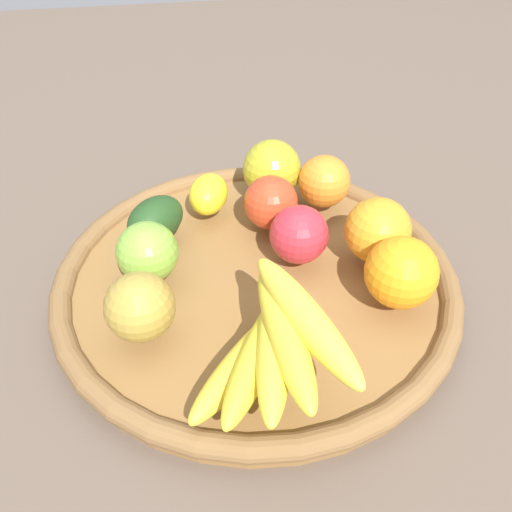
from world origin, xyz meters
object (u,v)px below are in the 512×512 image
object	(u,v)px
orange_0	(377,229)
apple_0	(272,169)
orange_2	(401,272)
apple_2	(140,307)
avocado	(155,220)
apple_1	(147,252)
banana_bunch	(275,341)
lemon_0	(209,194)
orange_1	(324,181)
apple_3	(271,202)
apple_4	(299,234)

from	to	relation	value
orange_0	apple_0	bearing A→B (deg)	122.74
orange_2	apple_2	size ratio (longest dim) A/B	1.09
apple_2	avocado	world-z (taller)	apple_2
apple_1	avocado	xyz separation A→B (m)	(0.01, 0.07, -0.01)
orange_0	avocado	size ratio (longest dim) A/B	0.97
apple_1	apple_0	world-z (taller)	apple_0
apple_1	orange_2	size ratio (longest dim) A/B	0.89
apple_2	banana_bunch	bearing A→B (deg)	-31.30
lemon_0	banana_bunch	xyz separation A→B (m)	(0.03, -0.28, 0.02)
banana_bunch	orange_2	bearing A→B (deg)	26.78
apple_1	orange_1	size ratio (longest dim) A/B	1.02
lemon_0	orange_2	xyz separation A→B (m)	(0.18, -0.20, 0.01)
apple_3	avocado	size ratio (longest dim) A/B	0.86
apple_4	orange_1	distance (m)	0.12
apple_4	apple_3	world-z (taller)	same
banana_bunch	apple_2	distance (m)	0.14
apple_0	apple_1	bearing A→B (deg)	-139.61
apple_0	orange_2	bearing A→B (deg)	-67.11
orange_1	apple_3	world-z (taller)	same
lemon_0	avocado	xyz separation A→B (m)	(-0.07, -0.05, 0.00)
apple_0	orange_2	distance (m)	0.25
apple_0	banana_bunch	bearing A→B (deg)	-100.38
apple_1	lemon_0	xyz separation A→B (m)	(0.08, 0.12, -0.01)
apple_1	apple_4	size ratio (longest dim) A/B	1.01
orange_2	avocado	size ratio (longest dim) A/B	0.99
apple_0	apple_4	bearing A→B (deg)	-87.77
orange_1	apple_3	bearing A→B (deg)	-155.36
lemon_0	apple_2	bearing A→B (deg)	-113.51
apple_0	orange_0	bearing A→B (deg)	-57.26
orange_0	lemon_0	world-z (taller)	orange_0
orange_2	apple_4	bearing A→B (deg)	135.95
apple_4	banana_bunch	distance (m)	0.17
apple_1	orange_2	world-z (taller)	orange_2
banana_bunch	avocado	distance (m)	0.25
lemon_0	apple_0	distance (m)	0.09
banana_bunch	apple_0	distance (m)	0.31
banana_bunch	avocado	bearing A→B (deg)	113.98
banana_bunch	orange_2	size ratio (longest dim) A/B	2.29
orange_2	apple_2	bearing A→B (deg)	-179.54
apple_0	apple_3	xyz separation A→B (m)	(-0.01, -0.07, -0.01)
apple_3	orange_0	bearing A→B (deg)	-35.71
banana_bunch	apple_3	distance (m)	0.24
orange_0	orange_2	size ratio (longest dim) A/B	0.98
orange_1	apple_2	distance (m)	0.31
lemon_0	orange_1	xyz separation A→B (m)	(0.15, -0.01, 0.01)
apple_4	avocado	size ratio (longest dim) A/B	0.87
lemon_0	orange_1	bearing A→B (deg)	-3.64
apple_4	apple_1	bearing A→B (deg)	-178.72
banana_bunch	apple_3	size ratio (longest dim) A/B	2.63
apple_3	avocado	world-z (taller)	apple_3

